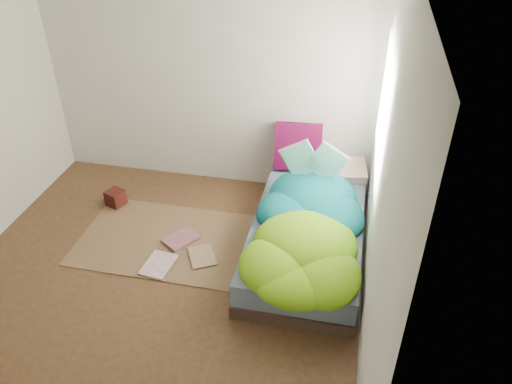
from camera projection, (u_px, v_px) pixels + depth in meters
ground at (157, 281)px, 4.36m from camera, size 3.50×3.50×0.00m
room_walls at (134, 110)px, 3.45m from camera, size 3.54×3.54×2.62m
bed at (308, 234)px, 4.64m from camera, size 1.00×2.00×0.34m
duvet at (307, 219)px, 4.27m from camera, size 0.96×1.84×0.34m
rug at (164, 239)px, 4.83m from camera, size 1.60×1.10×0.01m
pillow_floral at (339, 171)px, 5.13m from camera, size 0.59×0.42×0.12m
pillow_magenta at (298, 146)px, 5.18m from camera, size 0.50×0.21×0.49m
open_book at (314, 152)px, 4.56m from camera, size 0.52×0.12×0.31m
wooden_box at (115, 198)px, 5.26m from camera, size 0.21×0.21×0.17m
floor_book_a at (146, 262)px, 4.53m from camera, size 0.28×0.36×0.03m
floor_book_b at (174, 233)px, 4.87m from camera, size 0.37×0.40×0.03m
floor_book_c at (190, 259)px, 4.57m from camera, size 0.34×0.37×0.02m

